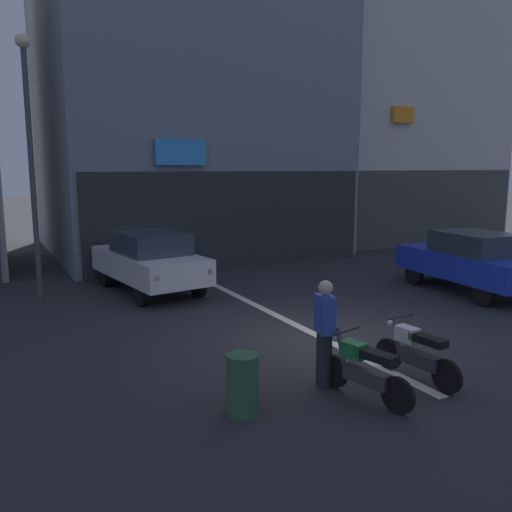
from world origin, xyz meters
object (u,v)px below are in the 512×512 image
car_blue_parked_kerbside (471,260)px  trash_bin (243,384)px  car_silver_down_street (174,230)px  person_by_motorcycles (325,333)px  car_white_crossing_near (149,260)px  street_lamp (30,141)px  motorcycle_green_row_leftmost (363,369)px  motorcycle_white_row_left_mid (416,352)px

car_blue_parked_kerbside → trash_bin: (-8.58, -3.55, -0.46)m
car_silver_down_street → person_by_motorcycles: (-2.30, -13.61, -0.03)m
car_white_crossing_near → car_silver_down_street: bearing=65.5°
street_lamp → motorcycle_green_row_leftmost: 10.00m
car_silver_down_street → street_lamp: 8.45m
person_by_motorcycles → street_lamp: bearing=112.0°
car_silver_down_street → trash_bin: size_ratio=4.87×
motorcycle_green_row_leftmost → person_by_motorcycles: size_ratio=0.98×
motorcycle_white_row_left_mid → car_blue_parked_kerbside: bearing=33.7°
car_silver_down_street → motorcycle_green_row_leftmost: 14.40m
car_silver_down_street → street_lamp: bearing=-134.9°
car_white_crossing_near → person_by_motorcycles: bearing=-85.7°
street_lamp → person_by_motorcycles: size_ratio=3.89×
street_lamp → trash_bin: bearing=-78.1°
car_silver_down_street → person_by_motorcycles: person_by_motorcycles is taller
trash_bin → car_blue_parked_kerbside: bearing=22.5°
person_by_motorcycles → trash_bin: person_by_motorcycles is taller
car_blue_parked_kerbside → person_by_motorcycles: size_ratio=2.55×
car_white_crossing_near → person_by_motorcycles: size_ratio=2.57×
car_white_crossing_near → car_silver_down_street: (2.85, 6.26, 0.00)m
car_silver_down_street → motorcycle_white_row_left_mid: car_silver_down_street is taller
car_white_crossing_near → person_by_motorcycles: 7.37m
person_by_motorcycles → motorcycle_green_row_leftmost: bearing=-69.5°
car_silver_down_street → trash_bin: car_silver_down_street is taller
person_by_motorcycles → car_white_crossing_near: bearing=94.3°
car_blue_parked_kerbside → car_silver_down_street: same height
street_lamp → trash_bin: street_lamp is taller
street_lamp → car_silver_down_street: bearing=45.1°
car_silver_down_street → trash_bin: 14.38m
car_white_crossing_near → motorcycle_white_row_left_mid: (1.98, -7.80, -0.43)m
motorcycle_white_row_left_mid → trash_bin: (-2.94, 0.21, -0.03)m
trash_bin → person_by_motorcycles: bearing=9.2°
car_silver_down_street → person_by_motorcycles: 13.80m
car_silver_down_street → motorcycle_green_row_leftmost: (-2.06, -14.25, -0.43)m
car_white_crossing_near → motorcycle_green_row_leftmost: 8.04m
person_by_motorcycles → trash_bin: 1.58m
car_white_crossing_near → trash_bin: bearing=-97.2°
car_white_crossing_near → trash_bin: (-0.96, -7.59, -0.46)m
motorcycle_green_row_leftmost → motorcycle_white_row_left_mid: 1.21m
trash_bin → car_silver_down_street: bearing=74.6°
street_lamp → motorcycle_green_row_leftmost: size_ratio=3.96×
street_lamp → motorcycle_green_row_leftmost: bearing=-68.1°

